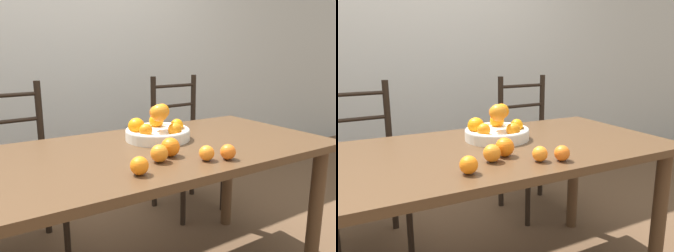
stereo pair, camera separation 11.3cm
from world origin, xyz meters
TOP-DOWN VIEW (x-y plane):
  - wall_back at (0.00, 1.44)m, footprint 8.00×0.06m
  - dining_table at (0.00, 0.00)m, footprint 1.84×0.82m
  - fruit_bowl at (0.17, 0.11)m, footprint 0.32×0.32m
  - orange_loose_0 at (0.17, -0.28)m, footprint 0.06×0.06m
  - orange_loose_1 at (-0.00, -0.19)m, footprint 0.07×0.07m
  - orange_loose_2 at (0.25, -0.31)m, footprint 0.06×0.06m
  - orange_loose_3 at (-0.13, -0.28)m, footprint 0.07×0.07m
  - orange_loose_4 at (0.08, -0.15)m, footprint 0.08×0.08m
  - chair_left at (-0.41, 0.71)m, footprint 0.45×0.43m
  - chair_right at (0.75, 0.71)m, footprint 0.45×0.43m

SIDE VIEW (x-z plane):
  - chair_left at x=-0.41m, z-range -0.03..0.97m
  - chair_right at x=0.75m, z-range -0.03..0.97m
  - dining_table at x=0.00m, z-range 0.28..1.02m
  - orange_loose_0 at x=0.17m, z-range 0.75..0.81m
  - orange_loose_2 at x=0.25m, z-range 0.75..0.81m
  - orange_loose_3 at x=-0.13m, z-range 0.75..0.81m
  - orange_loose_1 at x=0.00m, z-range 0.75..0.82m
  - orange_loose_4 at x=0.08m, z-range 0.75..0.82m
  - fruit_bowl at x=0.17m, z-range 0.71..0.89m
  - wall_back at x=0.00m, z-range 0.00..2.60m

